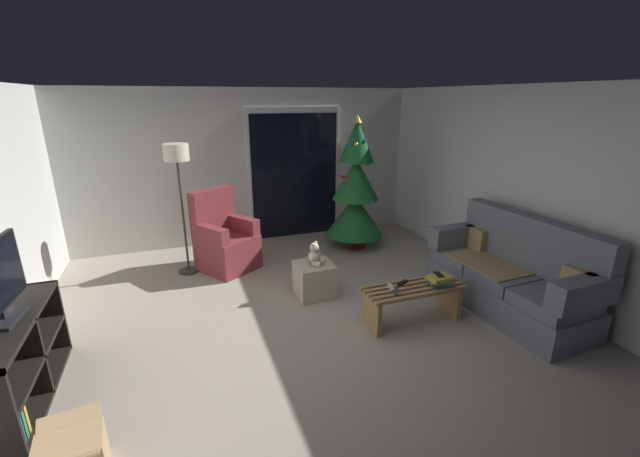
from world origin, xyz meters
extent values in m
plane|color=#9E9384|center=(0.00, 0.00, 0.00)|extent=(7.00, 7.00, 0.00)
cube|color=silver|center=(0.00, 3.06, 1.25)|extent=(5.72, 0.12, 2.50)
cube|color=silver|center=(2.86, 0.00, 1.25)|extent=(0.12, 6.00, 2.50)
cube|color=silver|center=(0.77, 2.99, 1.10)|extent=(1.60, 0.02, 2.20)
cube|color=black|center=(0.77, 2.97, 1.05)|extent=(1.50, 0.02, 2.10)
cube|color=slate|center=(2.25, -0.42, 0.17)|extent=(0.83, 1.93, 0.34)
cube|color=slate|center=(2.25, -1.04, 0.41)|extent=(0.70, 0.63, 0.14)
cube|color=slate|center=(2.23, -0.42, 0.41)|extent=(0.70, 0.63, 0.14)
cube|color=slate|center=(2.21, 0.20, 0.41)|extent=(0.70, 0.63, 0.14)
cube|color=slate|center=(2.55, -0.41, 0.78)|extent=(0.27, 1.91, 0.60)
cube|color=slate|center=(2.28, -1.29, 0.62)|extent=(0.77, 0.23, 0.28)
cube|color=slate|center=(2.22, 0.45, 0.62)|extent=(0.77, 0.23, 0.28)
cube|color=#997F51|center=(2.20, -0.17, 0.49)|extent=(0.63, 0.92, 0.02)
cube|color=#997F51|center=(2.44, -1.11, 0.62)|extent=(0.13, 0.32, 0.28)
cube|color=#997F51|center=(2.38, 0.29, 0.62)|extent=(0.13, 0.32, 0.28)
cube|color=#9E7547|center=(1.11, -0.45, 0.40)|extent=(1.10, 0.05, 0.04)
cube|color=#9E7547|center=(1.11, -0.37, 0.40)|extent=(1.10, 0.05, 0.04)
cube|color=#9E7547|center=(1.11, -0.28, 0.40)|extent=(1.10, 0.05, 0.04)
cube|color=#9E7547|center=(1.11, -0.19, 0.40)|extent=(1.10, 0.05, 0.04)
cube|color=#9E7547|center=(1.11, -0.10, 0.40)|extent=(1.10, 0.05, 0.04)
cube|color=#9E7547|center=(0.62, -0.28, 0.19)|extent=(0.05, 0.36, 0.38)
cube|color=#9E7547|center=(1.60, -0.28, 0.19)|extent=(0.05, 0.36, 0.38)
cube|color=#333338|center=(0.86, -0.35, 0.43)|extent=(0.12, 0.16, 0.02)
cube|color=black|center=(1.04, -0.18, 0.43)|extent=(0.16, 0.11, 0.02)
cube|color=#ADADB2|center=(0.86, -0.24, 0.43)|extent=(0.08, 0.16, 0.02)
cube|color=#285684|center=(1.41, -0.34, 0.43)|extent=(0.25, 0.21, 0.03)
cube|color=#337042|center=(1.39, -0.35, 0.47)|extent=(0.27, 0.23, 0.04)
cube|color=#B79333|center=(1.38, -0.35, 0.51)|extent=(0.26, 0.20, 0.04)
cube|color=black|center=(1.39, -0.32, 0.53)|extent=(0.09, 0.15, 0.01)
cylinder|color=#4C1E19|center=(1.49, 2.05, 0.05)|extent=(0.36, 0.36, 0.10)
cylinder|color=brown|center=(1.49, 2.05, 0.16)|extent=(0.08, 0.08, 0.12)
cone|color=#195628|center=(1.49, 2.05, 0.54)|extent=(0.92, 0.92, 0.65)
cone|color=#195628|center=(1.49, 2.05, 1.13)|extent=(0.73, 0.73, 0.65)
cone|color=#195628|center=(1.49, 2.05, 1.72)|extent=(0.54, 0.54, 0.65)
sphere|color=red|center=(1.26, 1.91, 1.17)|extent=(0.06, 0.06, 0.06)
sphere|color=white|center=(1.48, 2.47, 0.50)|extent=(0.06, 0.06, 0.06)
sphere|color=blue|center=(1.35, 1.97, 1.66)|extent=(0.06, 0.06, 0.06)
sphere|color=blue|center=(1.44, 2.26, 1.40)|extent=(0.06, 0.06, 0.06)
sphere|color=blue|center=(1.62, 1.73, 0.83)|extent=(0.06, 0.06, 0.06)
sphere|color=#1E8C33|center=(1.58, 1.85, 1.39)|extent=(0.06, 0.06, 0.06)
sphere|color=red|center=(1.35, 2.29, 1.13)|extent=(0.06, 0.06, 0.06)
sphere|color=#B233A5|center=(1.29, 2.03, 1.46)|extent=(0.06, 0.06, 0.06)
sphere|color=gold|center=(1.42, 1.91, 1.68)|extent=(0.06, 0.06, 0.06)
sphere|color=#B233A5|center=(1.24, 2.12, 1.20)|extent=(0.06, 0.06, 0.06)
sphere|color=blue|center=(1.41, 2.32, 1.12)|extent=(0.06, 0.06, 0.06)
sphere|color=blue|center=(1.57, 1.92, 1.73)|extent=(0.06, 0.06, 0.06)
sphere|color=gold|center=(1.46, 2.37, 0.95)|extent=(0.06, 0.06, 0.06)
cone|color=#EAD14C|center=(1.49, 2.05, 2.04)|extent=(0.14, 0.14, 0.12)
cube|color=maroon|center=(-0.57, 1.85, 0.16)|extent=(0.94, 0.94, 0.31)
cube|color=maroon|center=(-0.57, 1.85, 0.40)|extent=(0.94, 0.94, 0.18)
cube|color=maroon|center=(-0.72, 2.08, 0.81)|extent=(0.66, 0.50, 0.64)
cube|color=maroon|center=(-0.33, 1.99, 0.60)|extent=(0.43, 0.56, 0.22)
cube|color=maroon|center=(-0.79, 1.68, 0.60)|extent=(0.43, 0.56, 0.22)
cylinder|color=#2D2D30|center=(-1.12, 1.94, 0.01)|extent=(0.28, 0.28, 0.02)
cylinder|color=#2D2D30|center=(-1.12, 1.94, 0.80)|extent=(0.03, 0.03, 1.55)
cylinder|color=beige|center=(-1.12, 1.94, 1.67)|extent=(0.32, 0.32, 0.22)
cube|color=black|center=(-2.50, -0.27, 0.02)|extent=(0.40, 1.40, 0.04)
cube|color=black|center=(-2.50, -0.27, 0.72)|extent=(0.40, 1.40, 0.04)
cube|color=black|center=(-2.50, 0.42, 0.37)|extent=(0.40, 0.04, 0.73)
cube|color=black|center=(-2.50, -0.27, 0.37)|extent=(0.40, 0.04, 0.70)
cube|color=black|center=(-2.50, -0.27, 0.37)|extent=(0.40, 1.33, 0.04)
cube|color=#B79333|center=(-2.50, -0.71, 0.18)|extent=(0.30, 0.04, 0.30)
cube|color=black|center=(-2.50, -0.27, 0.75)|extent=(0.23, 0.38, 0.03)
cube|color=black|center=(-2.50, -0.27, 0.79)|extent=(0.04, 0.06, 0.06)
cube|color=#B2A893|center=(0.31, 0.66, 0.21)|extent=(0.44, 0.44, 0.42)
cylinder|color=beige|center=(0.39, 0.65, 0.45)|extent=(0.12, 0.13, 0.06)
cylinder|color=beige|center=(0.31, 0.58, 0.45)|extent=(0.12, 0.13, 0.06)
sphere|color=beige|center=(0.31, 0.66, 0.52)|extent=(0.15, 0.15, 0.15)
sphere|color=beige|center=(0.31, 0.66, 0.63)|extent=(0.11, 0.11, 0.11)
sphere|color=#F4E5C1|center=(0.34, 0.62, 0.62)|extent=(0.04, 0.04, 0.04)
sphere|color=beige|center=(0.34, 0.69, 0.68)|extent=(0.04, 0.04, 0.04)
sphere|color=beige|center=(0.28, 0.64, 0.68)|extent=(0.04, 0.04, 0.04)
sphere|color=beige|center=(0.38, 0.69, 0.53)|extent=(0.06, 0.06, 0.06)
sphere|color=beige|center=(0.27, 0.60, 0.53)|extent=(0.06, 0.06, 0.06)
cube|color=tan|center=(-2.00, -1.02, 0.33)|extent=(0.38, 0.13, 0.06)
camera|label=1|loc=(-1.18, -3.61, 2.35)|focal=22.62mm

